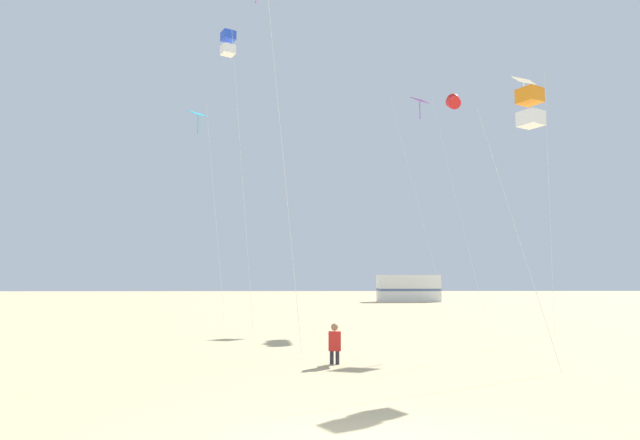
# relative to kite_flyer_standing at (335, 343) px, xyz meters

# --- Properties ---
(kite_flyer_standing) EXTENTS (0.35, 0.51, 1.16)m
(kite_flyer_standing) POSITION_rel_kite_flyer_standing_xyz_m (0.00, 0.00, 0.00)
(kite_flyer_standing) COLOR red
(kite_flyer_standing) RESTS_ON ground
(kite_box_blue) EXTENTS (1.77, 1.77, 14.25)m
(kite_box_blue) POSITION_rel_kite_flyer_standing_xyz_m (-4.63, 9.77, 13.02)
(kite_box_blue) COLOR silver
(kite_box_blue) RESTS_ON ground
(kite_diamond_cyan) EXTENTS (2.20, 2.37, 11.94)m
(kite_diamond_cyan) POSITION_rel_kite_flyer_standing_xyz_m (-6.95, 14.78, 10.55)
(kite_diamond_cyan) COLOR silver
(kite_diamond_cyan) RESTS_ON ground
(kite_box_orange) EXTENTS (1.96, 1.96, 8.01)m
(kite_box_orange) POSITION_rel_kite_flyer_standing_xyz_m (5.83, 0.22, 6.81)
(kite_box_orange) COLOR silver
(kite_box_orange) RESTS_ON ground
(kite_tube_scarlet) EXTENTS (2.60, 2.83, 13.46)m
(kite_tube_scarlet) POSITION_rel_kite_flyer_standing_xyz_m (7.75, 15.42, 12.14)
(kite_tube_scarlet) COLOR silver
(kite_tube_scarlet) RESTS_ON ground
(kite_diamond_white) EXTENTS (1.71, 1.71, 11.59)m
(kite_diamond_white) POSITION_rel_kite_flyer_standing_xyz_m (9.13, 8.33, 10.24)
(kite_diamond_white) COLOR silver
(kite_diamond_white) RESTS_ON ground
(kite_diamond_violet) EXTENTS (2.99, 2.64, 13.60)m
(kite_diamond_violet) POSITION_rel_kite_flyer_standing_xyz_m (6.08, 16.90, 12.06)
(kite_diamond_violet) COLOR silver
(kite_diamond_violet) RESTS_ON ground
(rv_van_white) EXTENTS (6.57, 2.74, 2.80)m
(rv_van_white) POSITION_rel_kite_flyer_standing_xyz_m (9.77, 41.75, 0.78)
(rv_van_white) COLOR white
(rv_van_white) RESTS_ON ground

